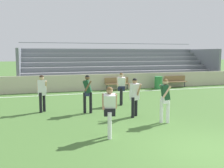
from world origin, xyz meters
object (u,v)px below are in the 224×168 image
object	(u,v)px
bleacher_stand	(121,66)
trash_bin	(158,83)
player_dark_wide_left	(88,90)
player_dark_on_ball	(165,97)
soccer_ball	(111,111)
bench_near_wall_gap	(175,80)
player_white_dropping_back	(121,86)
player_white_overlapping	(110,108)
player_white_trailing_run	(135,94)
bench_far_left	(117,83)
player_white_challenging	(42,90)

from	to	relation	value
bleacher_stand	trash_bin	world-z (taller)	bleacher_stand
player_dark_wide_left	player_dark_on_ball	size ratio (longest dim) A/B	1.01
bleacher_stand	soccer_ball	distance (m)	11.15
bench_near_wall_gap	player_white_dropping_back	distance (m)	8.15
player_dark_on_ball	soccer_ball	size ratio (longest dim) A/B	7.78
soccer_ball	player_white_overlapping	bearing A→B (deg)	-107.67
bleacher_stand	player_white_trailing_run	bearing A→B (deg)	-106.26
bench_near_wall_gap	player_dark_on_ball	bearing A→B (deg)	-123.15
player_dark_wide_left	bleacher_stand	bearing A→B (deg)	63.27
bench_near_wall_gap	player_white_trailing_run	bearing A→B (deg)	-130.57
player_white_overlapping	player_white_dropping_back	bearing A→B (deg)	66.74
bench_near_wall_gap	player_dark_on_ball	distance (m)	10.62
bench_far_left	player_white_overlapping	world-z (taller)	player_white_overlapping
bleacher_stand	soccer_ball	world-z (taller)	bleacher_stand
player_white_overlapping	trash_bin	bearing A→B (deg)	55.13
bench_far_left	bench_near_wall_gap	bearing A→B (deg)	0.00
player_dark_wide_left	player_white_dropping_back	size ratio (longest dim) A/B	1.03
trash_bin	player_white_overlapping	distance (m)	11.68
trash_bin	soccer_ball	size ratio (longest dim) A/B	4.29
player_dark_wide_left	soccer_ball	distance (m)	1.40
player_white_challenging	player_white_overlapping	xyz separation A→B (m)	(1.93, -4.29, -0.04)
trash_bin	player_dark_on_ball	bearing A→B (deg)	-115.86
bench_far_left	player_white_trailing_run	size ratio (longest dim) A/B	1.09
bench_far_left	trash_bin	xyz separation A→B (m)	(3.16, -0.35, -0.07)
trash_bin	player_white_dropping_back	distance (m)	6.70
bleacher_stand	player_white_overlapping	xyz separation A→B (m)	(-5.04, -13.48, -0.62)
bench_near_wall_gap	player_white_overlapping	world-z (taller)	player_white_overlapping
bleacher_stand	player_dark_wide_left	distance (m)	11.20
bench_far_left	soccer_ball	size ratio (longest dim) A/B	8.18
bleacher_stand	trash_bin	xyz separation A→B (m)	(1.63, -3.90, -1.12)
player_white_dropping_back	soccer_ball	world-z (taller)	player_white_dropping_back
trash_bin	player_dark_wide_left	size ratio (longest dim) A/B	0.55
player_white_trailing_run	player_white_challenging	distance (m)	4.22
bench_near_wall_gap	player_white_trailing_run	xyz separation A→B (m)	(-6.57, -7.67, 0.43)
player_dark_wide_left	player_white_overlapping	size ratio (longest dim) A/B	1.05
bench_near_wall_gap	bench_far_left	world-z (taller)	same
player_white_challenging	bench_far_left	bearing A→B (deg)	45.99
trash_bin	player_white_overlapping	world-z (taller)	player_white_overlapping
bleacher_stand	player_dark_on_ball	xyz separation A→B (m)	(-2.51, -12.44, -0.57)
soccer_ball	bleacher_stand	bearing A→B (deg)	68.63
player_white_challenging	player_white_overlapping	distance (m)	4.70
player_white_challenging	soccer_ball	bearing A→B (deg)	-20.66
player_white_overlapping	player_white_challenging	bearing A→B (deg)	114.23
bench_near_wall_gap	player_white_challenging	size ratio (longest dim) A/B	1.06
bench_far_left	player_white_overlapping	bearing A→B (deg)	-109.49
player_white_overlapping	player_dark_wide_left	bearing A→B (deg)	89.86
trash_bin	player_dark_on_ball	distance (m)	9.50
bench_near_wall_gap	soccer_ball	xyz separation A→B (m)	(-7.32, -6.74, -0.44)
bleacher_stand	player_white_challenging	xyz separation A→B (m)	(-6.97, -9.19, -0.57)
trash_bin	player_white_dropping_back	world-z (taller)	player_white_dropping_back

